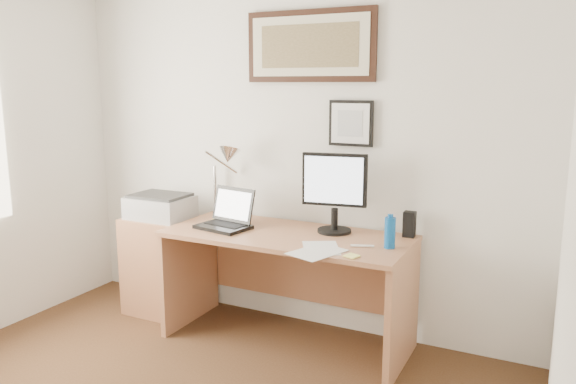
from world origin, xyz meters
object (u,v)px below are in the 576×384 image
Objects in this scene: desk at (292,265)px; laptop at (227,219)px; water_bottle at (390,233)px; printer at (160,206)px; book at (208,222)px; lcd_monitor at (334,189)px; side_cabinet at (163,265)px.

desk is 4.26× the size of laptop.
water_bottle is at bearing -8.58° from desk.
desk is 3.64× the size of printer.
book is at bearing 171.70° from laptop.
lcd_monitor is (0.70, 0.19, 0.23)m from laptop.
book is 0.53× the size of printer.
printer is at bearing 173.75° from book.
side_cabinet is 1.40× the size of lcd_monitor.
laptop is at bearing -164.92° from lcd_monitor.
lcd_monitor reaches higher than printer.
water_bottle reaches higher than desk.
water_bottle is 0.80× the size of book.
printer reaches higher than desk.
desk is (1.07, 0.04, 0.15)m from side_cabinet.
desk is at bearing 2.08° from printer.
laptop is 0.76m from lcd_monitor.
printer is at bearing -177.92° from desk.
side_cabinet is 1.50m from lcd_monitor.
printer is (-1.06, -0.04, 0.30)m from desk.
printer reaches higher than book.
lcd_monitor reaches higher than desk.
printer is (0.01, -0.00, 0.45)m from side_cabinet.
side_cabinet is 0.78m from laptop.
water_bottle is 0.36× the size of lcd_monitor.
desk is (-0.69, 0.10, -0.33)m from water_bottle.
water_bottle is 0.50m from lcd_monitor.
side_cabinet is 0.61m from book.
lcd_monitor is (0.88, 0.16, 0.28)m from book.
water_bottle is at bearing 0.48° from laptop.
laptop is (-1.13, -0.01, -0.03)m from water_bottle.
laptop is 0.85× the size of printer.
laptop is at bearing -8.30° from book.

